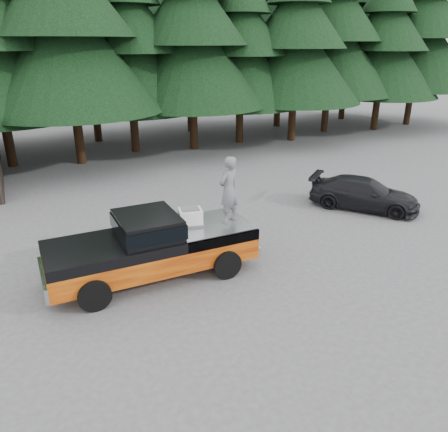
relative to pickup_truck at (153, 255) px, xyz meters
name	(u,v)px	position (x,y,z in m)	size (l,w,h in m)	color
ground	(199,274)	(1.21, -0.49, -0.67)	(120.00, 120.00, 0.00)	#4B4B4E
pickup_truck	(153,255)	(0.00, 0.00, 0.00)	(6.00, 2.04, 1.33)	orange
truck_cab	(147,225)	(-0.10, 0.00, 0.96)	(1.66, 1.90, 0.59)	black
air_compressor	(190,217)	(1.24, 0.17, 0.89)	(0.66, 0.55, 0.46)	silver
man_on_bed	(229,190)	(2.34, -0.12, 1.66)	(0.72, 0.48, 1.99)	#5B5F63
parked_car	(364,194)	(9.34, 1.63, -0.04)	(1.75, 4.29, 1.25)	black
treeline	(84,15)	(1.64, 16.70, 7.06)	(60.15, 16.05, 17.50)	black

